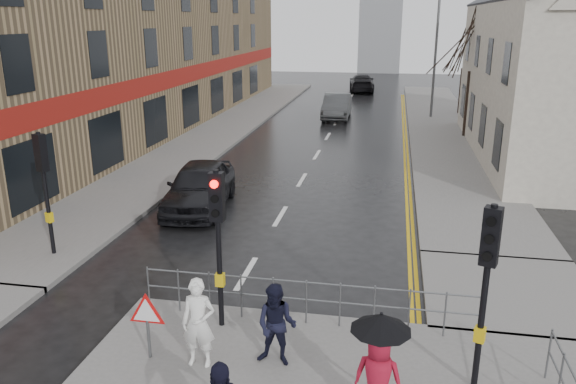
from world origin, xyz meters
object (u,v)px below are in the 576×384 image
at_px(pedestrian_a, 199,323).
at_px(pedestrian_with_umbrella, 379,362).
at_px(car_mid, 337,106).
at_px(pedestrian_b, 277,325).
at_px(car_parked, 200,186).

bearing_deg(pedestrian_a, pedestrian_with_umbrella, -18.66).
distance_m(pedestrian_a, pedestrian_with_umbrella, 3.45).
distance_m(pedestrian_with_umbrella, car_mid, 29.55).
height_order(pedestrian_b, pedestrian_with_umbrella, pedestrian_with_umbrella).
height_order(pedestrian_a, pedestrian_with_umbrella, pedestrian_with_umbrella).
relative_size(pedestrian_a, car_parked, 0.36).
distance_m(pedestrian_a, car_parked, 9.52).
bearing_deg(pedestrian_with_umbrella, car_parked, 122.82).
bearing_deg(car_mid, pedestrian_with_umbrella, -83.73).
height_order(pedestrian_a, pedestrian_b, pedestrian_a).
bearing_deg(pedestrian_b, pedestrian_a, -163.08).
relative_size(pedestrian_a, car_mid, 0.36).
bearing_deg(car_parked, car_mid, 75.95).
height_order(pedestrian_a, car_parked, pedestrian_a).
height_order(pedestrian_a, car_mid, pedestrian_a).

